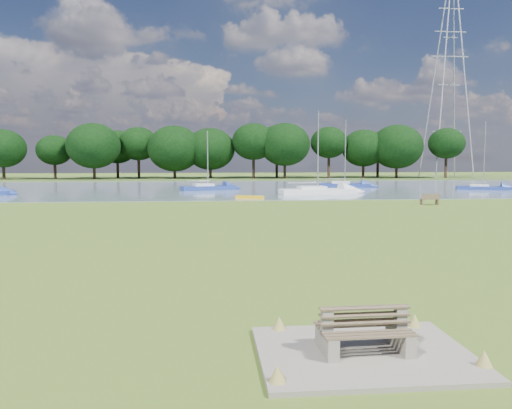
{
  "coord_description": "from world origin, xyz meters",
  "views": [
    {
      "loc": [
        -3.05,
        -23.38,
        3.93
      ],
      "look_at": [
        -1.02,
        -2.0,
        1.93
      ],
      "focal_mm": 35.0,
      "sensor_mm": 36.0,
      "label": 1
    }
  ],
  "objects": [
    {
      "name": "sailboat_1",
      "position": [
        8.56,
        29.54,
        0.55
      ],
      "size": [
        8.46,
        3.34,
        8.89
      ],
      "rotation": [
        0.0,
        0.0,
        0.13
      ],
      "color": "white",
      "rests_on": "river"
    },
    {
      "name": "bench_pair",
      "position": [
        0.0,
        -14.0,
        0.5
      ],
      "size": [
        1.84,
        1.11,
        0.98
      ],
      "rotation": [
        0.0,
        0.0,
        0.02
      ],
      "color": "gray",
      "rests_on": "concrete_pad"
    },
    {
      "name": "far_bank",
      "position": [
        0.0,
        72.0,
        0.0
      ],
      "size": [
        220.0,
        20.0,
        0.4
      ],
      "primitive_type": "cube",
      "color": "#4C6626",
      "rests_on": "ground"
    },
    {
      "name": "sailboat_2",
      "position": [
        -3.24,
        37.08,
        0.51
      ],
      "size": [
        6.82,
        4.04,
        7.11
      ],
      "rotation": [
        0.0,
        0.0,
        0.36
      ],
      "color": "navy",
      "rests_on": "river"
    },
    {
      "name": "sailboat_5",
      "position": [
        14.74,
        40.97,
        0.54
      ],
      "size": [
        6.85,
        3.03,
        8.86
      ],
      "rotation": [
        0.0,
        0.0,
        -0.18
      ],
      "color": "navy",
      "rests_on": "river"
    },
    {
      "name": "sailboat_4",
      "position": [
        30.38,
        34.77,
        0.45
      ],
      "size": [
        6.36,
        3.94,
        8.31
      ],
      "rotation": [
        0.0,
        0.0,
        -0.39
      ],
      "color": "navy",
      "rests_on": "river"
    },
    {
      "name": "concrete_pad",
      "position": [
        0.0,
        -14.0,
        0.05
      ],
      "size": [
        4.2,
        3.2,
        0.1
      ],
      "primitive_type": "cube",
      "color": "gray",
      "rests_on": "ground"
    },
    {
      "name": "pylon",
      "position": [
        42.95,
        70.0,
        23.2
      ],
      "size": [
        7.46,
        5.23,
        37.59
      ],
      "color": "#A5A8AE",
      "rests_on": "far_bank"
    },
    {
      "name": "ground",
      "position": [
        0.0,
        0.0,
        0.0
      ],
      "size": [
        220.0,
        220.0,
        0.0
      ],
      "primitive_type": "plane",
      "color": "olive"
    },
    {
      "name": "riverbank_bench",
      "position": [
        15.42,
        16.76,
        0.48
      ],
      "size": [
        1.56,
        0.47,
        0.96
      ],
      "rotation": [
        0.0,
        0.0,
        -0.0
      ],
      "color": "brown",
      "rests_on": "ground"
    },
    {
      "name": "river",
      "position": [
        0.0,
        42.0,
        0.0
      ],
      "size": [
        220.0,
        40.0,
        0.1
      ],
      "primitive_type": "cube",
      "color": "slate",
      "rests_on": "ground"
    },
    {
      "name": "kayak",
      "position": [
        0.85,
        24.18,
        0.19
      ],
      "size": [
        2.8,
        1.53,
        0.27
      ],
      "primitive_type": "cube",
      "rotation": [
        0.0,
        0.0,
        -0.34
      ],
      "color": "#E6AE0F",
      "rests_on": "river"
    },
    {
      "name": "tree_line",
      "position": [
        -12.91,
        68.0,
        6.36
      ],
      "size": [
        116.82,
        8.77,
        10.62
      ],
      "color": "black",
      "rests_on": "far_bank"
    }
  ]
}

